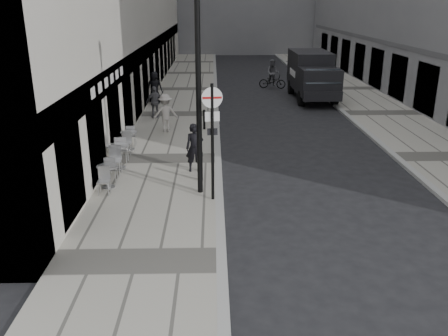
% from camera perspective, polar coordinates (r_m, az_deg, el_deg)
% --- Properties ---
extents(sidewalk, '(4.00, 60.00, 0.12)m').
position_cam_1_polar(sidewalk, '(25.81, -5.39, 6.40)').
color(sidewalk, gray).
rests_on(sidewalk, ground).
extents(far_sidewalk, '(4.00, 60.00, 0.12)m').
position_cam_1_polar(far_sidewalk, '(27.32, 18.43, 6.22)').
color(far_sidewalk, gray).
rests_on(far_sidewalk, ground).
extents(walking_man, '(0.67, 0.48, 1.72)m').
position_cam_1_polar(walking_man, '(16.71, -3.55, 2.45)').
color(walking_man, black).
rests_on(walking_man, sidewalk).
extents(sign_post, '(0.61, 0.14, 3.54)m').
position_cam_1_polar(sign_post, '(13.84, -1.42, 4.94)').
color(sign_post, black).
rests_on(sign_post, sidewalk).
extents(lamppost, '(0.29, 0.29, 6.39)m').
position_cam_1_polar(lamppost, '(14.16, -3.10, 10.56)').
color(lamppost, black).
rests_on(lamppost, sidewalk).
extents(bollard_near, '(0.13, 0.13, 0.97)m').
position_cam_1_polar(bollard_near, '(15.89, -2.80, 0.12)').
color(bollard_near, black).
rests_on(bollard_near, sidewalk).
extents(bollard_far, '(0.12, 0.12, 0.87)m').
position_cam_1_polar(bollard_far, '(22.42, -2.40, 5.77)').
color(bollard_far, black).
rests_on(bollard_far, sidewalk).
extents(panel_van, '(2.29, 6.09, 2.86)m').
position_cam_1_polar(panel_van, '(30.56, 10.54, 11.17)').
color(panel_van, black).
rests_on(panel_van, ground).
extents(cyclist, '(1.96, 1.06, 2.01)m').
position_cam_1_polar(cyclist, '(34.06, 5.86, 10.81)').
color(cyclist, black).
rests_on(cyclist, ground).
extents(pedestrian_a, '(1.04, 0.72, 1.64)m').
position_cam_1_polar(pedestrian_a, '(24.85, -8.30, 7.85)').
color(pedestrian_a, '#5F5E63').
rests_on(pedestrian_a, sidewalk).
extents(pedestrian_b, '(1.23, 0.85, 1.75)m').
position_cam_1_polar(pedestrian_b, '(22.05, -7.05, 6.58)').
color(pedestrian_b, '#AAA39D').
rests_on(pedestrian_b, sidewalk).
extents(pedestrian_c, '(0.98, 0.70, 1.87)m').
position_cam_1_polar(pedestrian_c, '(28.46, -8.34, 9.55)').
color(pedestrian_c, black).
rests_on(pedestrian_c, sidewalk).
extents(cafe_table_near, '(0.68, 1.54, 0.88)m').
position_cam_1_polar(cafe_table_near, '(15.74, -13.83, -0.79)').
color(cafe_table_near, '#ACACAE').
rests_on(cafe_table_near, sidewalk).
extents(cafe_table_mid, '(0.68, 1.54, 0.88)m').
position_cam_1_polar(cafe_table_mid, '(19.63, -11.36, 3.43)').
color(cafe_table_mid, '#BCBCBF').
rests_on(cafe_table_mid, sidewalk).
extents(cafe_table_far, '(0.79, 1.78, 1.02)m').
position_cam_1_polar(cafe_table_far, '(17.46, -12.59, 1.57)').
color(cafe_table_far, silver).
rests_on(cafe_table_far, sidewalk).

